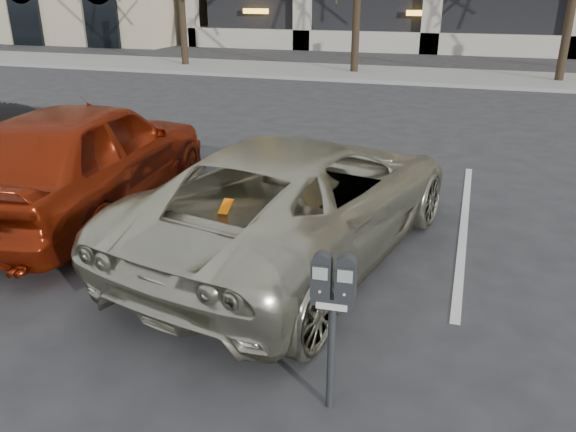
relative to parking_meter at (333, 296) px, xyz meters
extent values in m
plane|color=#28282B|center=(-0.54, 1.75, -0.96)|extent=(140.00, 140.00, 0.00)
cube|color=gray|center=(-0.54, 17.75, -0.90)|extent=(80.00, 4.00, 0.12)
cube|color=silver|center=(-4.74, 4.05, -0.95)|extent=(0.10, 5.20, 0.00)
cube|color=silver|center=(-1.94, 4.05, -0.95)|extent=(0.10, 5.20, 0.00)
cube|color=silver|center=(0.86, 4.05, -0.95)|extent=(0.10, 5.20, 0.00)
cylinder|color=black|center=(-10.54, 17.75, 0.84)|extent=(0.28, 0.28, 3.61)
cylinder|color=black|center=(-3.54, 17.75, 1.02)|extent=(0.28, 0.28, 3.97)
cylinder|color=black|center=(3.46, 17.75, 0.77)|extent=(0.28, 0.28, 3.46)
cylinder|color=black|center=(0.00, 0.00, -0.51)|extent=(0.06, 0.06, 0.90)
cube|color=black|center=(0.00, 0.00, -0.04)|extent=(0.31, 0.12, 0.06)
cube|color=silver|center=(0.00, -0.05, -0.06)|extent=(0.22, 0.02, 0.05)
cube|color=gray|center=(-0.08, -0.07, 0.19)|extent=(0.11, 0.02, 0.09)
cube|color=gray|center=(0.09, -0.05, 0.19)|extent=(0.11, 0.02, 0.09)
imported|color=#B8B59D|center=(-1.01, 2.53, -0.25)|extent=(3.33, 5.44, 1.41)
cube|color=#FE6905|center=(-1.36, 1.65, 0.45)|extent=(0.10, 0.20, 0.01)
imported|color=maroon|center=(-4.19, 2.88, -0.15)|extent=(2.44, 4.95, 1.62)
camera|label=1|loc=(0.76, -3.34, 1.98)|focal=35.00mm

